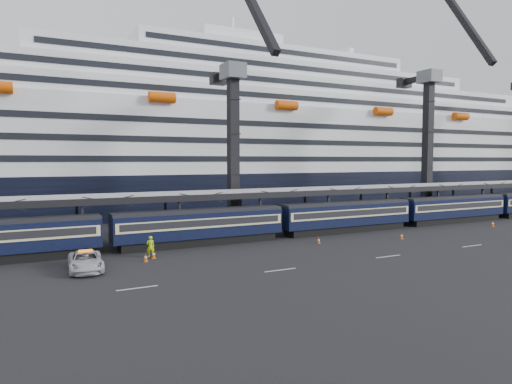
{
  "coord_description": "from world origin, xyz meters",
  "views": [
    {
      "loc": [
        -45.08,
        -36.88,
        9.28
      ],
      "look_at": [
        -21.17,
        10.0,
        5.6
      ],
      "focal_mm": 32.0,
      "sensor_mm": 36.0,
      "label": 1
    }
  ],
  "objects": [
    {
      "name": "ground",
      "position": [
        0.0,
        0.0,
        0.0
      ],
      "size": [
        260.0,
        260.0,
        0.0
      ],
      "primitive_type": "plane",
      "color": "black",
      "rests_on": "ground"
    },
    {
      "name": "train",
      "position": [
        -4.65,
        10.0,
        2.2
      ],
      "size": [
        133.05,
        3.0,
        4.05
      ],
      "color": "black",
      "rests_on": "ground"
    },
    {
      "name": "canopy",
      "position": [
        0.0,
        14.0,
        5.25
      ],
      "size": [
        130.0,
        6.25,
        5.53
      ],
      "color": "#94969C",
      "rests_on": "ground"
    },
    {
      "name": "cruise_ship",
      "position": [
        -1.08,
        45.99,
        12.34
      ],
      "size": [
        214.09,
        28.84,
        34.0
      ],
      "color": "black",
      "rests_on": "ground"
    },
    {
      "name": "crane_dark_near",
      "position": [
        -20.0,
        18.59,
        11.93
      ],
      "size": [
        4.5,
        17.75,
        35.08
      ],
      "color": "#4F5257",
      "rests_on": "ground"
    },
    {
      "name": "crane_dark_mid",
      "position": [
        15.0,
        17.59,
        13.36
      ],
      "size": [
        4.5,
        18.24,
        39.64
      ],
      "color": "#4F5257",
      "rests_on": "ground"
    },
    {
      "name": "pickup_truck",
      "position": [
        -40.68,
        3.27,
        0.81
      ],
      "size": [
        3.06,
        5.98,
        1.62
      ],
      "primitive_type": "imported",
      "rotation": [
        0.0,
        0.0,
        -0.07
      ],
      "color": "#B6B7BD",
      "rests_on": "ground"
    },
    {
      "name": "worker",
      "position": [
        -34.49,
        6.13,
        1.03
      ],
      "size": [
        0.83,
        0.63,
        2.06
      ],
      "primitive_type": "imported",
      "rotation": [
        0.0,
        0.0,
        2.95
      ],
      "color": "#AFD90B",
      "rests_on": "ground"
    },
    {
      "name": "traffic_cone_a",
      "position": [
        -34.37,
        5.46,
        0.39
      ],
      "size": [
        0.4,
        0.4,
        0.79
      ],
      "color": "#DA4F06",
      "rests_on": "ground"
    },
    {
      "name": "traffic_cone_b",
      "position": [
        -35.38,
        4.39,
        0.38
      ],
      "size": [
        0.39,
        0.39,
        0.77
      ],
      "color": "#DA4F06",
      "rests_on": "ground"
    },
    {
      "name": "traffic_cone_c",
      "position": [
        -16.02,
        4.71,
        0.37
      ],
      "size": [
        0.37,
        0.37,
        0.74
      ],
      "color": "#DA4F06",
      "rests_on": "ground"
    },
    {
      "name": "traffic_cone_d",
      "position": [
        -5.55,
        2.76,
        0.36
      ],
      "size": [
        0.37,
        0.37,
        0.74
      ],
      "color": "#DA4F06",
      "rests_on": "ground"
    },
    {
      "name": "traffic_cone_e",
      "position": [
        13.18,
        4.41,
        0.42
      ],
      "size": [
        0.42,
        0.42,
        0.85
      ],
      "color": "#DA4F06",
      "rests_on": "ground"
    }
  ]
}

